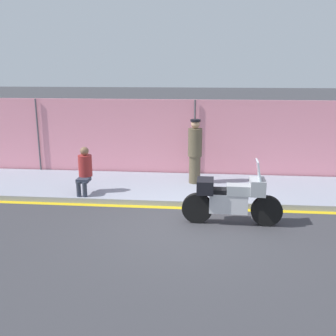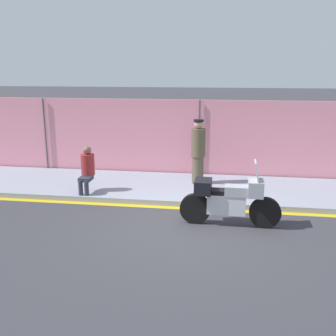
{
  "view_description": "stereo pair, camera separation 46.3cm",
  "coord_description": "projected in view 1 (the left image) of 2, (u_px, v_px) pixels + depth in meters",
  "views": [
    {
      "loc": [
        0.33,
        -7.96,
        3.38
      ],
      "look_at": [
        -0.55,
        1.18,
        1.02
      ],
      "focal_mm": 42.0,
      "sensor_mm": 36.0,
      "label": 1
    },
    {
      "loc": [
        0.79,
        -7.9,
        3.38
      ],
      "look_at": [
        -0.55,
        1.18,
        1.02
      ],
      "focal_mm": 42.0,
      "sensor_mm": 36.0,
      "label": 2
    }
  ],
  "objects": [
    {
      "name": "ground_plane",
      "position": [
        188.0,
        227.0,
        8.55
      ],
      "size": [
        120.0,
        120.0,
        0.0
      ],
      "primitive_type": "plane",
      "color": "#38383D"
    },
    {
      "name": "sidewalk",
      "position": [
        192.0,
        188.0,
        11.06
      ],
      "size": [
        37.01,
        2.7,
        0.14
      ],
      "color": "#8E93A3",
      "rests_on": "ground_plane"
    },
    {
      "name": "curb_paint_stripe",
      "position": [
        190.0,
        208.0,
        9.68
      ],
      "size": [
        37.01,
        0.18,
        0.01
      ],
      "color": "gold",
      "rests_on": "ground_plane"
    },
    {
      "name": "storefront_fence",
      "position": [
        195.0,
        139.0,
        12.16
      ],
      "size": [
        35.16,
        0.17,
        2.43
      ],
      "color": "pink",
      "rests_on": "ground_plane"
    },
    {
      "name": "motorcycle",
      "position": [
        231.0,
        199.0,
        8.58
      ],
      "size": [
        2.19,
        0.52,
        1.47
      ],
      "rotation": [
        0.0,
        0.0,
        -0.02
      ],
      "color": "black",
      "rests_on": "ground_plane"
    },
    {
      "name": "officer_standing",
      "position": [
        195.0,
        151.0,
        11.11
      ],
      "size": [
        0.4,
        0.4,
        1.83
      ],
      "color": "brown",
      "rests_on": "sidewalk"
    },
    {
      "name": "person_seated_on_curb",
      "position": [
        85.0,
        168.0,
        10.29
      ],
      "size": [
        0.36,
        0.63,
        1.23
      ],
      "color": "#2D3342",
      "rests_on": "sidewalk"
    }
  ]
}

